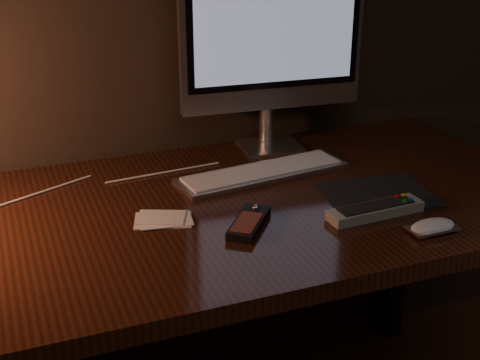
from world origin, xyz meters
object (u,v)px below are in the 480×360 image
object	(u,v)px
keyboard	(263,172)
tv_remote	(375,210)
mouse	(432,228)
media_remote	(249,222)
desk	(199,244)
monitor	(273,36)

from	to	relation	value
keyboard	tv_remote	size ratio (longest dim) A/B	1.96
mouse	media_remote	size ratio (longest dim) A/B	0.67
desk	mouse	xyz separation A→B (m)	(0.39, -0.35, 0.14)
media_remote	tv_remote	xyz separation A→B (m)	(0.27, -0.05, 0.00)
media_remote	tv_remote	bearing A→B (deg)	-61.44
monitor	desk	bearing A→B (deg)	-137.43
monitor	mouse	distance (m)	0.65
mouse	tv_remote	world-z (taller)	tv_remote
monitor	media_remote	size ratio (longest dim) A/B	3.40
mouse	media_remote	xyz separation A→B (m)	(-0.34, 0.16, 0.00)
media_remote	tv_remote	world-z (taller)	same
keyboard	mouse	xyz separation A→B (m)	(0.20, -0.40, 0.00)
tv_remote	keyboard	bearing A→B (deg)	112.51
monitor	keyboard	size ratio (longest dim) A/B	1.18
mouse	monitor	bearing A→B (deg)	98.98
monitor	keyboard	bearing A→B (deg)	-115.16
media_remote	mouse	bearing A→B (deg)	-76.78
monitor	media_remote	bearing A→B (deg)	-114.85
keyboard	media_remote	xyz separation A→B (m)	(-0.13, -0.24, 0.00)
monitor	media_remote	xyz separation A→B (m)	(-0.23, -0.41, -0.29)
mouse	tv_remote	size ratio (longest dim) A/B	0.46
monitor	media_remote	world-z (taller)	monitor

